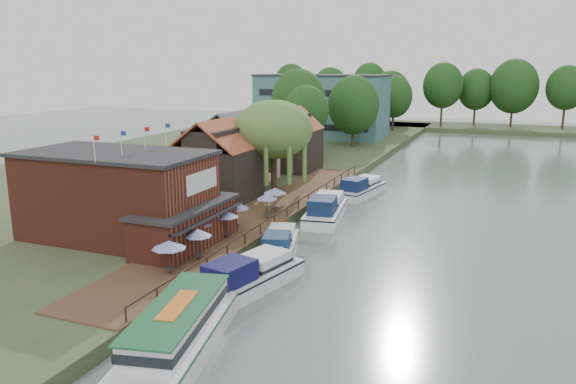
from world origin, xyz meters
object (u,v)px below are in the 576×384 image
at_px(umbrella_6, 275,200).
at_px(umbrella_3, 226,224).
at_px(umbrella_0, 169,257).
at_px(umbrella_4, 236,216).
at_px(cruiser_0, 249,272).
at_px(cruiser_3, 361,186).
at_px(hotel_block, 322,106).
at_px(umbrella_5, 267,206).
at_px(swan, 196,322).
at_px(umbrella_2, 199,233).
at_px(cottage_a, 216,160).
at_px(cottage_b, 234,146).
at_px(willow, 274,147).
at_px(pub, 137,197).
at_px(tour_boat, 174,334).
at_px(umbrella_1, 198,245).
at_px(cruiser_2, 326,206).
at_px(cruiser_1, 279,241).
at_px(cottage_c, 291,139).

bearing_deg(umbrella_6, umbrella_3, -92.01).
xyz_separation_m(umbrella_0, umbrella_4, (-0.75, 11.36, 0.00)).
height_order(cruiser_0, cruiser_3, cruiser_0).
height_order(hotel_block, umbrella_0, hotel_block).
bearing_deg(umbrella_5, swan, -78.14).
distance_m(umbrella_2, umbrella_4, 5.61).
bearing_deg(cottage_a, umbrella_0, -69.37).
bearing_deg(swan, umbrella_3, 110.41).
height_order(cottage_b, umbrella_0, cottage_b).
distance_m(willow, cruiser_3, 11.74).
bearing_deg(willow, cruiser_0, -70.55).
bearing_deg(umbrella_3, pub, -156.75).
bearing_deg(cottage_a, pub, -86.19).
xyz_separation_m(umbrella_2, swan, (5.60, -9.92, -2.07)).
xyz_separation_m(umbrella_2, umbrella_3, (0.85, 2.84, 0.00)).
relative_size(umbrella_4, tour_boat, 0.18).
bearing_deg(hotel_block, cottage_b, -85.03).
bearing_deg(umbrella_1, cottage_a, 114.96).
bearing_deg(umbrella_2, umbrella_1, -60.88).
bearing_deg(cruiser_3, tour_boat, -79.58).
relative_size(willow, umbrella_3, 4.39).
height_order(pub, umbrella_6, pub).
distance_m(umbrella_0, cruiser_2, 21.47).
xyz_separation_m(cottage_b, cruiser_1, (14.96, -21.25, -4.15)).
distance_m(pub, hotel_block, 71.49).
bearing_deg(cottage_a, hotel_block, 97.13).
height_order(willow, umbrella_3, willow).
xyz_separation_m(cottage_a, cruiser_0, (12.93, -18.86, -3.97)).
distance_m(umbrella_3, cruiser_2, 13.26).
bearing_deg(umbrella_4, cruiser_0, -58.21).
xyz_separation_m(hotel_block, umbrella_2, (13.74, -71.01, -4.86)).
distance_m(pub, cruiser_1, 12.11).
distance_m(hotel_block, umbrella_5, 63.30).
bearing_deg(cottage_b, cruiser_3, 5.68).
bearing_deg(umbrella_3, umbrella_1, -83.53).
distance_m(cottage_b, swan, 38.48).
bearing_deg(cottage_b, pub, -80.91).
distance_m(cruiser_1, swan, 13.71).
distance_m(willow, umbrella_5, 11.59).
height_order(umbrella_1, cruiser_2, umbrella_1).
relative_size(hotel_block, cottage_a, 2.95).
relative_size(hotel_block, cruiser_3, 2.56).
bearing_deg(cruiser_2, cottage_b, 138.80).
distance_m(umbrella_5, cruiser_1, 7.17).
bearing_deg(pub, umbrella_3, 23.25).
distance_m(umbrella_1, umbrella_6, 14.90).
distance_m(cottage_a, cruiser_3, 17.75).
xyz_separation_m(cottage_a, umbrella_1, (8.21, -17.64, -2.96)).
bearing_deg(cottage_a, umbrella_2, -65.81).
xyz_separation_m(cottage_c, tour_boat, (12.37, -47.78, -3.83)).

